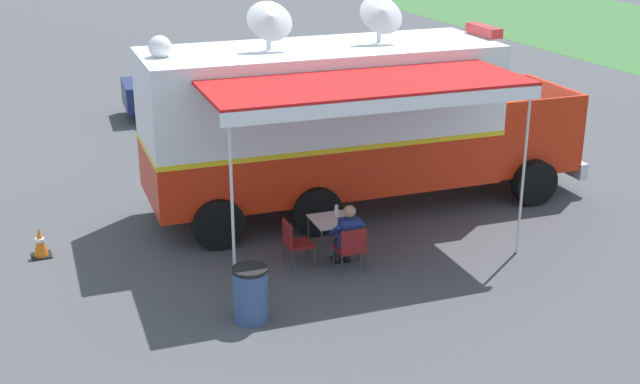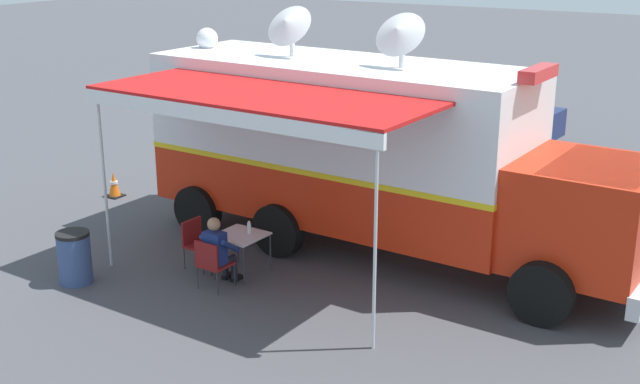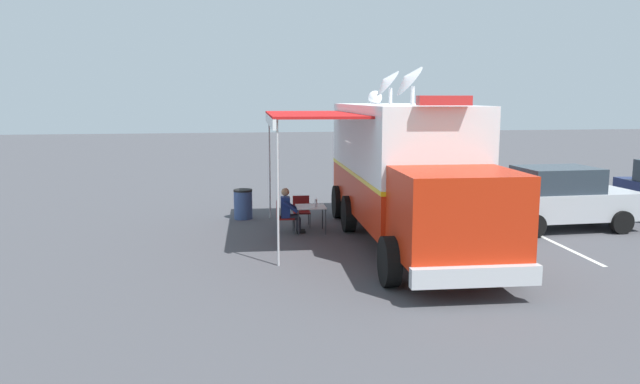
{
  "view_description": "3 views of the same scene",
  "coord_description": "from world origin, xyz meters",
  "px_view_note": "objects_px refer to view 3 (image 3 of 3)",
  "views": [
    {
      "loc": [
        15.36,
        -6.41,
        6.5
      ],
      "look_at": [
        2.17,
        -0.92,
        1.26
      ],
      "focal_mm": 46.86,
      "sensor_mm": 36.0,
      "label": 1
    },
    {
      "loc": [
        12.95,
        7.38,
        5.76
      ],
      "look_at": [
        0.22,
        -0.3,
        1.01
      ],
      "focal_mm": 45.96,
      "sensor_mm": 36.0,
      "label": 2
    },
    {
      "loc": [
        4.69,
        15.54,
        3.67
      ],
      "look_at": [
        2.2,
        0.47,
        1.3
      ],
      "focal_mm": 34.04,
      "sensor_mm": 36.0,
      "label": 3
    }
  ],
  "objects_px": {
    "seated_responder": "(289,210)",
    "trash_bin": "(243,204)",
    "folding_table": "(311,208)",
    "water_bottle": "(316,203)",
    "car_far_corner": "(559,198)",
    "traffic_cone": "(346,192)",
    "folding_chair_beside_table": "(301,208)",
    "command_truck": "(404,166)",
    "folding_chair_at_table": "(282,215)"
  },
  "relations": [
    {
      "from": "command_truck",
      "to": "trash_bin",
      "type": "height_order",
      "value": "command_truck"
    },
    {
      "from": "folding_chair_at_table",
      "to": "trash_bin",
      "type": "xyz_separation_m",
      "value": [
        0.97,
        -2.19,
        -0.06
      ]
    },
    {
      "from": "water_bottle",
      "to": "folding_chair_at_table",
      "type": "xyz_separation_m",
      "value": [
        0.93,
        -0.12,
        -0.32
      ]
    },
    {
      "from": "command_truck",
      "to": "folding_chair_at_table",
      "type": "relative_size",
      "value": 11.03
    },
    {
      "from": "folding_chair_at_table",
      "to": "car_far_corner",
      "type": "bearing_deg",
      "value": 174.72
    },
    {
      "from": "water_bottle",
      "to": "traffic_cone",
      "type": "height_order",
      "value": "water_bottle"
    },
    {
      "from": "water_bottle",
      "to": "command_truck",
      "type": "bearing_deg",
      "value": 147.41
    },
    {
      "from": "folding_table",
      "to": "trash_bin",
      "type": "xyz_separation_m",
      "value": [
        1.77,
        -2.2,
        -0.22
      ]
    },
    {
      "from": "folding_table",
      "to": "folding_chair_at_table",
      "type": "relative_size",
      "value": 0.96
    },
    {
      "from": "car_far_corner",
      "to": "folding_table",
      "type": "bearing_deg",
      "value": -5.81
    },
    {
      "from": "water_bottle",
      "to": "car_far_corner",
      "type": "xyz_separation_m",
      "value": [
        -6.86,
        0.6,
        0.05
      ]
    },
    {
      "from": "folding_chair_beside_table",
      "to": "seated_responder",
      "type": "height_order",
      "value": "seated_responder"
    },
    {
      "from": "seated_responder",
      "to": "car_far_corner",
      "type": "bearing_deg",
      "value": 174.66
    },
    {
      "from": "seated_responder",
      "to": "traffic_cone",
      "type": "height_order",
      "value": "seated_responder"
    },
    {
      "from": "command_truck",
      "to": "traffic_cone",
      "type": "xyz_separation_m",
      "value": [
        0.15,
        -6.5,
        -1.67
      ]
    },
    {
      "from": "command_truck",
      "to": "folding_table",
      "type": "bearing_deg",
      "value": -33.07
    },
    {
      "from": "folding_chair_beside_table",
      "to": "folding_table",
      "type": "bearing_deg",
      "value": 99.83
    },
    {
      "from": "folding_table",
      "to": "water_bottle",
      "type": "bearing_deg",
      "value": 139.87
    },
    {
      "from": "water_bottle",
      "to": "traffic_cone",
      "type": "distance_m",
      "value": 5.55
    },
    {
      "from": "trash_bin",
      "to": "traffic_cone",
      "type": "relative_size",
      "value": 1.57
    },
    {
      "from": "water_bottle",
      "to": "trash_bin",
      "type": "xyz_separation_m",
      "value": [
        1.89,
        -2.31,
        -0.38
      ]
    },
    {
      "from": "folding_table",
      "to": "folding_chair_beside_table",
      "type": "height_order",
      "value": "folding_chair_beside_table"
    },
    {
      "from": "folding_chair_beside_table",
      "to": "seated_responder",
      "type": "xyz_separation_m",
      "value": [
        0.46,
        0.85,
        0.14
      ]
    },
    {
      "from": "command_truck",
      "to": "car_far_corner",
      "type": "bearing_deg",
      "value": -171.4
    },
    {
      "from": "folding_table",
      "to": "seated_responder",
      "type": "bearing_deg",
      "value": 0.06
    },
    {
      "from": "water_bottle",
      "to": "folding_chair_at_table",
      "type": "height_order",
      "value": "water_bottle"
    },
    {
      "from": "folding_chair_at_table",
      "to": "folding_chair_beside_table",
      "type": "height_order",
      "value": "same"
    },
    {
      "from": "water_bottle",
      "to": "car_far_corner",
      "type": "distance_m",
      "value": 6.88
    },
    {
      "from": "seated_responder",
      "to": "trash_bin",
      "type": "distance_m",
      "value": 2.49
    },
    {
      "from": "water_bottle",
      "to": "folding_chair_beside_table",
      "type": "height_order",
      "value": "water_bottle"
    },
    {
      "from": "water_bottle",
      "to": "seated_responder",
      "type": "distance_m",
      "value": 0.77
    },
    {
      "from": "seated_responder",
      "to": "traffic_cone",
      "type": "distance_m",
      "value": 5.74
    },
    {
      "from": "folding_chair_beside_table",
      "to": "seated_responder",
      "type": "bearing_deg",
      "value": 61.39
    },
    {
      "from": "folding_table",
      "to": "seated_responder",
      "type": "height_order",
      "value": "seated_responder"
    },
    {
      "from": "folding_chair_at_table",
      "to": "car_far_corner",
      "type": "height_order",
      "value": "car_far_corner"
    },
    {
      "from": "folding_chair_at_table",
      "to": "seated_responder",
      "type": "bearing_deg",
      "value": 177.17
    },
    {
      "from": "folding_table",
      "to": "water_bottle",
      "type": "height_order",
      "value": "water_bottle"
    },
    {
      "from": "folding_chair_at_table",
      "to": "water_bottle",
      "type": "bearing_deg",
      "value": 172.87
    },
    {
      "from": "water_bottle",
      "to": "car_far_corner",
      "type": "relative_size",
      "value": 0.05
    },
    {
      "from": "folding_chair_at_table",
      "to": "traffic_cone",
      "type": "height_order",
      "value": "folding_chair_at_table"
    },
    {
      "from": "command_truck",
      "to": "seated_responder",
      "type": "relative_size",
      "value": 7.68
    },
    {
      "from": "folding_chair_beside_table",
      "to": "water_bottle",
      "type": "bearing_deg",
      "value": 106.0
    },
    {
      "from": "seated_responder",
      "to": "folding_chair_beside_table",
      "type": "bearing_deg",
      "value": -118.61
    },
    {
      "from": "command_truck",
      "to": "folding_chair_beside_table",
      "type": "height_order",
      "value": "command_truck"
    },
    {
      "from": "trash_bin",
      "to": "car_far_corner",
      "type": "xyz_separation_m",
      "value": [
        -8.75,
        2.91,
        0.42
      ]
    },
    {
      "from": "water_bottle",
      "to": "traffic_cone",
      "type": "xyz_separation_m",
      "value": [
        -1.93,
        -5.17,
        -0.55
      ]
    },
    {
      "from": "folding_table",
      "to": "water_bottle",
      "type": "distance_m",
      "value": 0.23
    },
    {
      "from": "folding_chair_beside_table",
      "to": "car_far_corner",
      "type": "distance_m",
      "value": 7.31
    },
    {
      "from": "trash_bin",
      "to": "folding_chair_beside_table",
      "type": "bearing_deg",
      "value": 140.23
    },
    {
      "from": "folding_table",
      "to": "car_far_corner",
      "type": "relative_size",
      "value": 0.2
    }
  ]
}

